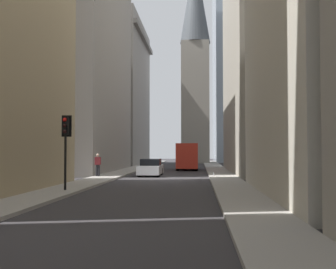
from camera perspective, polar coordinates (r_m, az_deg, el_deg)
The scene contains 12 objects.
ground_plane at distance 29.95m, azimuth -0.67°, elevation -6.34°, with size 135.00×135.00×0.00m, color #302D30.
sidewalk_right at distance 30.66m, azimuth -9.12°, elevation -6.08°, with size 90.00×2.20×0.14m, color gray.
sidewalk_left at distance 29.89m, azimuth 8.01°, elevation -6.19°, with size 90.00×2.20×0.14m, color gray.
building_left_midfar at distance 42.17m, azimuth 15.63°, elevation 15.62°, with size 19.90×10.50×29.98m.
building_right_far at distance 60.73m, azimuth -8.30°, elevation 5.63°, with size 17.50×10.50×20.76m.
building_right_midfar at distance 42.76m, azimuth -13.98°, elevation 10.17°, with size 17.56×10.00×22.53m.
church_spire at distance 68.08m, azimuth 3.85°, elevation 11.45°, with size 4.96×4.96×34.76m.
delivery_truck at distance 44.16m, azimuth 2.77°, elevation -3.09°, with size 6.46×2.25×2.84m.
sedan_silver at distance 33.93m, azimuth -2.45°, elevation -4.72°, with size 4.30×1.78×1.42m.
traffic_light_foreground at distance 21.24m, azimuth -14.24°, elevation -0.06°, with size 0.43×0.52×3.81m.
pedestrian at distance 31.85m, azimuth -9.86°, elevation -4.10°, with size 0.26×0.44×1.74m.
discarded_bottle at distance 32.54m, azimuth 6.44°, elevation -5.55°, with size 0.07×0.07×0.27m.
Camera 1 is at (-29.76, -2.59, 2.18)m, focal length 43.27 mm.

